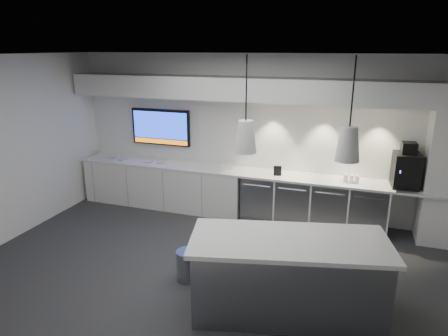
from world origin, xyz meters
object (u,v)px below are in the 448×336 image
(island, at_px, (288,276))
(coffee_machine, at_px, (406,169))
(wall_tv, at_px, (161,127))
(bin, at_px, (188,265))

(island, distance_m, coffee_machine, 3.09)
(wall_tv, bearing_deg, coffee_machine, -3.10)
(island, height_order, bin, island)
(coffee_machine, bearing_deg, island, -123.28)
(wall_tv, relative_size, bin, 2.90)
(island, relative_size, bin, 5.71)
(island, bearing_deg, coffee_machine, 48.11)
(island, bearing_deg, bin, 156.08)
(wall_tv, bearing_deg, bin, -57.05)
(island, bearing_deg, wall_tv, 123.96)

